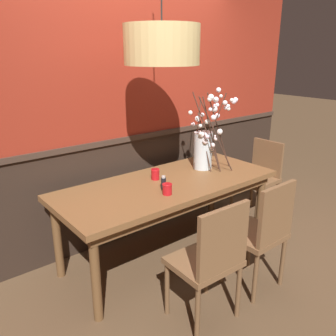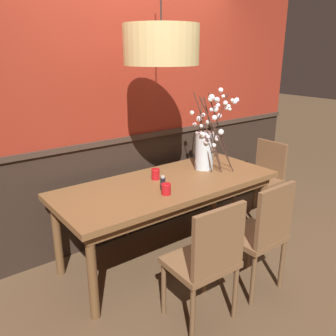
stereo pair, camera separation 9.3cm
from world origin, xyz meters
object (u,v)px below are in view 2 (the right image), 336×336
object	(u,v)px
dining_table	(168,191)
vase_with_blossoms	(206,146)
condiment_bottle	(163,183)
chair_head_east_end	(263,176)
chair_near_side_right	(261,232)
candle_holder_nearer_center	(166,189)
pendant_lamp	(161,45)
chair_near_side_left	(207,258)
chair_far_side_left	(97,187)
candle_holder_nearer_edge	(156,174)
chair_far_side_right	(143,174)

from	to	relation	value
dining_table	vase_with_blossoms	bearing A→B (deg)	7.22
vase_with_blossoms	dining_table	bearing A→B (deg)	-172.78
vase_with_blossoms	condiment_bottle	size ratio (longest dim) A/B	6.40
chair_head_east_end	chair_near_side_right	bearing A→B (deg)	-142.06
vase_with_blossoms	condiment_bottle	distance (m)	0.70
candle_holder_nearer_center	chair_near_side_right	bearing A→B (deg)	-53.91
dining_table	chair_near_side_right	xyz separation A→B (m)	(0.27, -0.85, -0.14)
dining_table	pendant_lamp	bearing A→B (deg)	-147.21
vase_with_blossoms	condiment_bottle	bearing A→B (deg)	-164.97
chair_near_side_right	pendant_lamp	bearing A→B (deg)	117.67
candle_holder_nearer_center	pendant_lamp	xyz separation A→B (m)	(0.06, 0.14, 1.12)
dining_table	chair_head_east_end	distance (m)	1.41
chair_head_east_end	chair_near_side_right	distance (m)	1.43
chair_near_side_left	chair_far_side_left	xyz separation A→B (m)	(0.00, 1.67, -0.01)
chair_near_side_right	chair_far_side_left	size ratio (longest dim) A/B	1.03
candle_holder_nearer_center	condiment_bottle	bearing A→B (deg)	66.97
dining_table	chair_near_side_left	xyz separation A→B (m)	(-0.31, -0.86, -0.14)
dining_table	candle_holder_nearer_center	size ratio (longest dim) A/B	22.14
chair_head_east_end	pendant_lamp	bearing A→B (deg)	-175.75
vase_with_blossoms	candle_holder_nearer_edge	size ratio (longest dim) A/B	7.80
chair_head_east_end	vase_with_blossoms	size ratio (longest dim) A/B	1.15
condiment_bottle	chair_near_side_right	bearing A→B (deg)	-60.75
chair_near_side_right	condiment_bottle	distance (m)	0.89
chair_head_east_end	chair_near_side_left	size ratio (longest dim) A/B	0.94
pendant_lamp	chair_far_side_left	bearing A→B (deg)	101.55
candle_holder_nearer_edge	pendant_lamp	world-z (taller)	pendant_lamp
chair_near_side_right	chair_far_side_left	xyz separation A→B (m)	(-0.58, 1.66, -0.01)
chair_head_east_end	vase_with_blossoms	distance (m)	1.01
chair_near_side_left	candle_holder_nearer_edge	distance (m)	1.05
dining_table	candle_holder_nearer_center	bearing A→B (deg)	-130.22
dining_table	chair_head_east_end	xyz separation A→B (m)	(1.40, 0.03, -0.17)
chair_head_east_end	chair_near_side_right	world-z (taller)	chair_near_side_right
chair_head_east_end	condiment_bottle	size ratio (longest dim) A/B	7.36
chair_far_side_right	chair_head_east_end	world-z (taller)	chair_far_side_right
candle_holder_nearer_edge	chair_near_side_left	bearing A→B (deg)	-105.12
chair_far_side_right	chair_head_east_end	bearing A→B (deg)	-36.20
candle_holder_nearer_edge	chair_near_side_right	bearing A→B (deg)	-71.79
chair_head_east_end	chair_far_side_left	world-z (taller)	chair_far_side_left
chair_near_side_left	vase_with_blossoms	xyz separation A→B (m)	(0.83, 0.92, 0.46)
vase_with_blossoms	condiment_bottle	world-z (taller)	vase_with_blossoms
chair_near_side_right	chair_head_east_end	bearing A→B (deg)	37.94
dining_table	candle_holder_nearer_edge	size ratio (longest dim) A/B	20.67
chair_far_side_right	vase_with_blossoms	size ratio (longest dim) A/B	1.24
chair_far_side_left	chair_head_east_end	bearing A→B (deg)	-24.71
vase_with_blossoms	chair_near_side_left	bearing A→B (deg)	-131.89
dining_table	chair_near_side_right	distance (m)	0.90
chair_head_east_end	condiment_bottle	distance (m)	1.57
chair_far_side_right	condiment_bottle	xyz separation A→B (m)	(-0.42, -0.96, 0.28)
condiment_bottle	pendant_lamp	distance (m)	1.11
dining_table	candle_holder_nearer_center	distance (m)	0.31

